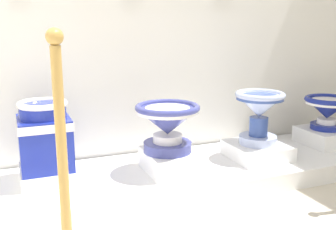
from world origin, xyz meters
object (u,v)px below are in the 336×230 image
antique_toilet_squat_floral (259,109)px  plinth_block_squat_floral (257,151)px  antique_toilet_broad_patterned (328,108)px  plinth_block_tall_cobalt (47,174)px  stanchion_post_near_left (67,230)px  antique_toilet_tall_cobalt (44,134)px  antique_toilet_slender_white (167,122)px  plinth_block_broad_patterned (325,136)px  plinth_block_slender_white (168,161)px

antique_toilet_squat_floral → plinth_block_squat_floral: bearing=90.0°
antique_toilet_broad_patterned → plinth_block_tall_cobalt: bearing=178.6°
stanchion_post_near_left → antique_toilet_broad_patterned: bearing=23.4°
stanchion_post_near_left → antique_toilet_tall_cobalt: bearing=89.1°
antique_toilet_broad_patterned → stanchion_post_near_left: stanchion_post_near_left is taller
antique_toilet_broad_patterned → stanchion_post_near_left: size_ratio=0.34×
plinth_block_tall_cobalt → plinth_block_squat_floral: bearing=-5.2°
antique_toilet_broad_patterned → stanchion_post_near_left: 2.39m
antique_toilet_slender_white → plinth_block_broad_patterned: antique_toilet_slender_white is taller
antique_toilet_tall_cobalt → plinth_block_broad_patterned: bearing=-1.4°
plinth_block_broad_patterned → antique_toilet_tall_cobalt: bearing=178.6°
plinth_block_slender_white → stanchion_post_near_left: stanchion_post_near_left is taller
antique_toilet_tall_cobalt → antique_toilet_slender_white: antique_toilet_tall_cobalt is taller
antique_toilet_slender_white → plinth_block_squat_floral: size_ratio=1.06×
plinth_block_tall_cobalt → plinth_block_slender_white: 0.77m
antique_toilet_slender_white → plinth_block_squat_floral: (0.71, 0.01, -0.29)m
plinth_block_tall_cobalt → antique_toilet_broad_patterned: bearing=-1.4°
plinth_block_tall_cobalt → plinth_block_squat_floral: plinth_block_squat_floral is taller
antique_toilet_slender_white → plinth_block_broad_patterned: size_ratio=1.11×
plinth_block_squat_floral → antique_toilet_squat_floral: antique_toilet_squat_floral is taller
antique_toilet_tall_cobalt → plinth_block_slender_white: bearing=-10.9°
antique_toilet_tall_cobalt → stanchion_post_near_left: bearing=-90.9°
antique_toilet_slender_white → plinth_block_broad_patterned: (1.42, 0.09, -0.28)m
plinth_block_tall_cobalt → stanchion_post_near_left: stanchion_post_near_left is taller
antique_toilet_tall_cobalt → plinth_block_broad_patterned: antique_toilet_tall_cobalt is taller
antique_toilet_tall_cobalt → antique_toilet_broad_patterned: size_ratio=1.14×
plinth_block_slender_white → antique_toilet_broad_patterned: size_ratio=1.02×
plinth_block_slender_white → plinth_block_squat_floral: bearing=1.0°
plinth_block_squat_floral → antique_toilet_broad_patterned: 0.75m
antique_toilet_broad_patterned → plinth_block_broad_patterned: bearing=180.0°
plinth_block_slender_white → antique_toilet_slender_white: size_ratio=0.90×
antique_toilet_broad_patterned → plinth_block_squat_floral: bearing=-173.6°
plinth_block_tall_cobalt → antique_toilet_slender_white: bearing=-10.9°
plinth_block_tall_cobalt → plinth_block_slender_white: size_ratio=0.94×
plinth_block_squat_floral → antique_toilet_squat_floral: 0.31m
plinth_block_slender_white → antique_toilet_squat_floral: size_ratio=0.99×
antique_toilet_tall_cobalt → plinth_block_squat_floral: (1.47, -0.13, -0.25)m
antique_toilet_slender_white → plinth_block_squat_floral: antique_toilet_slender_white is taller
plinth_block_squat_floral → stanchion_post_near_left: size_ratio=0.37×
plinth_block_tall_cobalt → antique_toilet_squat_floral: bearing=-5.2°
antique_toilet_squat_floral → stanchion_post_near_left: (-1.48, -0.87, -0.19)m
antique_toilet_slender_white → plinth_block_tall_cobalt: bearing=169.1°
antique_toilet_slender_white → antique_toilet_squat_floral: (0.71, 0.01, 0.02)m
plinth_block_broad_patterned → stanchion_post_near_left: stanchion_post_near_left is taller
antique_toilet_tall_cobalt → plinth_block_broad_patterned: 2.19m
plinth_block_squat_floral → antique_toilet_broad_patterned: bearing=6.4°
plinth_block_slender_white → antique_toilet_slender_white: (-0.00, -0.00, 0.27)m
plinth_block_slender_white → plinth_block_squat_floral: size_ratio=0.95×
plinth_block_tall_cobalt → antique_toilet_tall_cobalt: bearing=0.0°
antique_toilet_tall_cobalt → antique_toilet_broad_patterned: 2.18m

